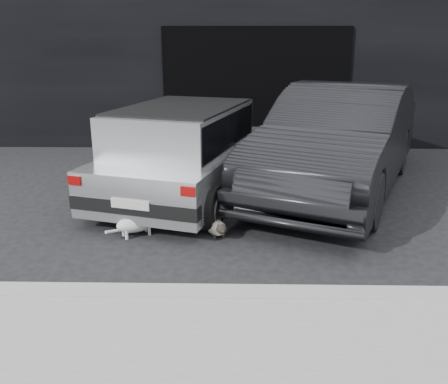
{
  "coord_description": "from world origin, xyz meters",
  "views": [
    {
      "loc": [
        0.53,
        -6.47,
        2.32
      ],
      "look_at": [
        0.41,
        -0.92,
        0.53
      ],
      "focal_mm": 38.0,
      "sensor_mm": 36.0,
      "label": 1
    }
  ],
  "objects_px": {
    "cat_siamese": "(216,227)",
    "cat_white": "(139,222)",
    "silver_hatchback": "(186,147)",
    "second_car": "(339,140)"
  },
  "relations": [
    {
      "from": "silver_hatchback",
      "to": "second_car",
      "type": "bearing_deg",
      "value": 22.89
    },
    {
      "from": "silver_hatchback",
      "to": "cat_siamese",
      "type": "height_order",
      "value": "silver_hatchback"
    },
    {
      "from": "second_car",
      "to": "cat_white",
      "type": "distance_m",
      "value": 3.46
    },
    {
      "from": "second_car",
      "to": "cat_white",
      "type": "bearing_deg",
      "value": -121.83
    },
    {
      "from": "silver_hatchback",
      "to": "cat_white",
      "type": "relative_size",
      "value": 6.44
    },
    {
      "from": "cat_siamese",
      "to": "cat_white",
      "type": "xyz_separation_m",
      "value": [
        -0.96,
        -0.01,
        0.06
      ]
    },
    {
      "from": "silver_hatchback",
      "to": "second_car",
      "type": "height_order",
      "value": "second_car"
    },
    {
      "from": "cat_white",
      "to": "silver_hatchback",
      "type": "bearing_deg",
      "value": 135.34
    },
    {
      "from": "cat_siamese",
      "to": "cat_white",
      "type": "bearing_deg",
      "value": -20.69
    },
    {
      "from": "second_car",
      "to": "cat_white",
      "type": "height_order",
      "value": "second_car"
    }
  ]
}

